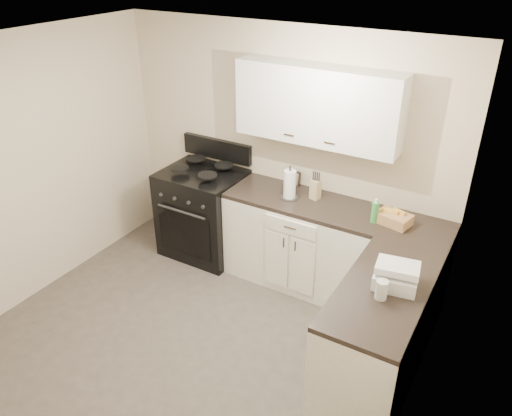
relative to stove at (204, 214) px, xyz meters
The scene contains 20 objects.
floor 1.73m from the stove, 62.14° to the right, with size 3.60×3.60×0.00m, color #473F38.
ceiling 2.64m from the stove, 62.14° to the right, with size 3.60×3.60×0.00m, color white.
wall_back 1.16m from the stove, 22.63° to the left, with size 3.60×3.60×0.00m, color beige.
wall_right 3.07m from the stove, 29.76° to the right, with size 3.60×3.60×0.00m, color beige.
wall_left 1.96m from the stove, 124.68° to the right, with size 3.60×3.60×0.00m, color beige.
base_cabinets_back 1.20m from the stove, ahead, with size 1.55×0.60×0.90m, color white.
base_cabinets_right 2.36m from the stove, 15.33° to the right, with size 0.60×1.90×0.90m, color white.
countertop_back 1.29m from the stove, ahead, with size 1.55×0.60×0.04m, color black.
countertop_right 2.41m from the stove, 15.33° to the right, with size 0.60×1.90×0.04m, color black.
upper_cabinets 1.84m from the stove, ahead, with size 1.55×0.30×0.70m, color silver.
stove is the anchor object (origin of this frame).
knife_block 1.39m from the stove, ahead, with size 0.09×0.08×0.19m, color #D4BC82.
paper_towel 1.21m from the stove, ahead, with size 0.12×0.12×0.29m, color white.
soap_bottle 1.99m from the stove, ahead, with size 0.06×0.06×0.19m, color green.
picture_frame 1.14m from the stove, 16.08° to the left, with size 0.13×0.02×0.16m, color black.
wicker_basket 2.12m from the stove, ahead, with size 0.29×0.19×0.10m, color tan.
countertop_grill 2.53m from the stove, 19.85° to the right, with size 0.30×0.28×0.11m, color white.
glass_jar 2.58m from the stove, 24.57° to the right, with size 0.09×0.09×0.14m, color silver.
oven_mitt_near 2.27m from the stove, 30.50° to the right, with size 0.02×0.17×0.29m, color black.
oven_mitt_far 2.23m from the stove, 28.39° to the right, with size 0.02×0.14×0.24m, color black.
Camera 1 is at (2.16, -2.40, 3.16)m, focal length 35.00 mm.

